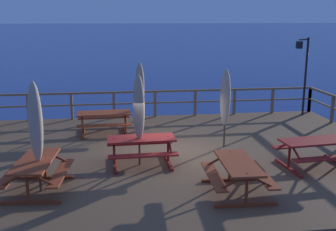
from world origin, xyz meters
The scene contains 13 objects.
ground_plane centered at (0.00, 0.00, 0.00)m, with size 600.00×600.00×0.00m, color navy.
wooden_deck centered at (0.00, 0.00, 0.36)m, with size 13.68×9.70×0.73m, color brown.
railing_waterside_far centered at (0.00, 4.70, 1.47)m, with size 13.48×0.10×1.09m.
picnic_table_front_left centered at (-0.95, -0.78, 1.28)m, with size 1.90×1.44×0.78m.
picnic_table_front_right centered at (3.74, -1.62, 1.29)m, with size 2.05×1.57×0.78m.
picnic_table_mid_left centered at (-2.02, 2.47, 1.28)m, with size 1.91×1.48×0.78m.
picnic_table_mid_right centered at (-3.51, -2.23, 1.28)m, with size 1.57×1.94×0.78m.
picnic_table_back_right centered at (1.13, -2.99, 1.28)m, with size 1.45×1.84×0.78m.
patio_umbrella_tall_mid_left centered at (-1.00, -0.82, 2.33)m, with size 0.32×0.32×2.52m.
patio_umbrella_tall_back_right centered at (-0.73, 2.76, 2.29)m, with size 0.32×0.32×2.46m.
patio_umbrella_short_front centered at (1.75, 0.45, 2.30)m, with size 0.32×0.32×2.48m.
patio_umbrella_tall_back_left centered at (-3.43, -2.29, 2.40)m, with size 0.32×0.32×2.62m.
lamp_post_hooked centered at (5.96, 4.06, 2.84)m, with size 0.63×0.40×3.20m.
Camera 1 is at (-1.64, -11.51, 4.72)m, focal length 43.54 mm.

